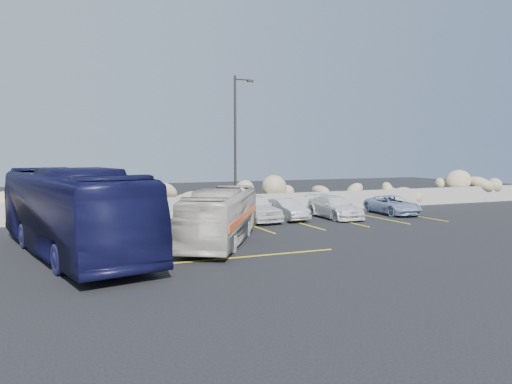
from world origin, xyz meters
name	(u,v)px	position (x,y,z in m)	size (l,w,h in m)	color
ground	(263,257)	(0.00, 0.00, 0.00)	(90.00, 90.00, 0.00)	black
seawall	(180,207)	(0.00, 12.00, 0.60)	(60.00, 0.40, 1.20)	gray
riprap_pile	(175,194)	(0.00, 13.20, 1.30)	(54.00, 2.80, 2.60)	#9D8C67
parking_lines	(303,228)	(4.64, 5.57, 0.01)	(18.16, 9.36, 0.01)	gold
lamppost	(236,143)	(2.56, 9.50, 4.30)	(1.14, 0.18, 8.00)	#2B2826
vintage_bus	(222,216)	(-0.47, 3.26, 1.14)	(1.92, 8.19, 2.28)	beige
tour_coach	(71,211)	(-6.41, 3.20, 1.62)	(2.71, 11.60, 3.23)	#101035
car_a	(253,207)	(3.31, 8.83, 0.77)	(1.81, 4.50, 1.53)	silver
car_b	(286,209)	(5.24, 8.69, 0.59)	(1.24, 3.56, 1.17)	#ABACB0
car_c	(335,207)	(8.16, 8.22, 0.64)	(1.79, 4.41, 1.28)	silver
car_d	(392,205)	(12.41, 8.38, 0.57)	(1.89, 4.10, 1.14)	#879AC0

